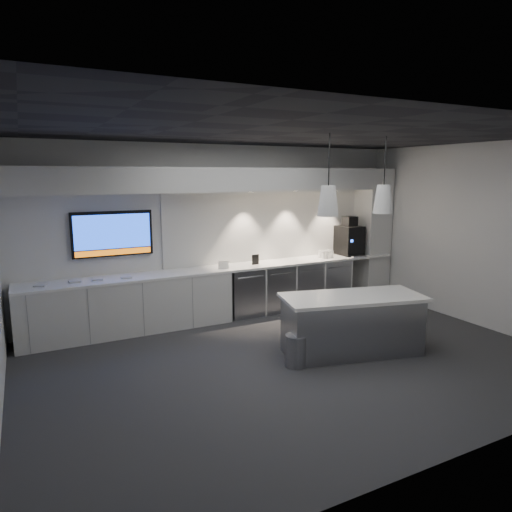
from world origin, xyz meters
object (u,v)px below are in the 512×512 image
wall_tv (113,234)px  bin (296,350)px  coffee_machine (349,239)px  island (352,324)px

wall_tv → bin: bearing=-55.1°
bin → coffee_machine: (2.70, 2.36, 1.01)m
bin → coffee_machine: coffee_machine is taller
wall_tv → island: bearing=-43.1°
coffee_machine → island: bearing=-127.6°
coffee_machine → wall_tv: bearing=176.5°
island → bin: bearing=-164.3°
island → bin: island is taller
wall_tv → island: size_ratio=0.59×
island → bin: size_ratio=5.01×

